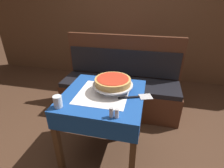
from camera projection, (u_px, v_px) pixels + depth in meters
ground_plane at (105, 150)px, 1.93m from camera, size 14.00×14.00×0.00m
dining_table_front at (103, 104)px, 1.66m from camera, size 0.74×0.74×0.72m
dining_table_rear at (118, 54)px, 3.05m from camera, size 0.63×0.63×0.72m
booth_bench at (120, 90)px, 2.52m from camera, size 1.64×0.53×1.05m
back_wall_panel at (133, 15)px, 3.15m from camera, size 6.00×0.04×2.40m
pizza_pan_stand at (113, 85)px, 1.62m from camera, size 0.38×0.38×0.07m
deep_dish_pizza at (113, 81)px, 1.61m from camera, size 0.33×0.33×0.06m
pizza_server at (137, 97)px, 1.54m from camera, size 0.30×0.16×0.01m
water_glass_near at (58, 102)px, 1.39m from camera, size 0.07×0.07×0.10m
salt_shaker at (111, 112)px, 1.29m from camera, size 0.03×0.03×0.08m
pepper_shaker at (117, 113)px, 1.28m from camera, size 0.03×0.03×0.07m
condiment_caddy at (121, 45)px, 3.05m from camera, size 0.13×0.13×0.15m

